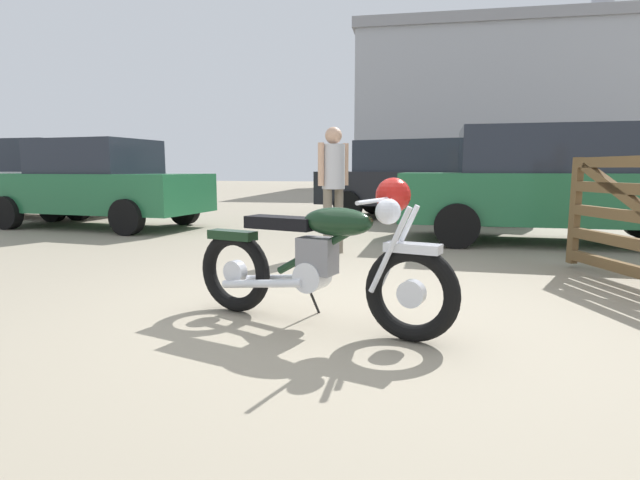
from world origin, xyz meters
name	(u,v)px	position (x,y,z in m)	size (l,w,h in m)	color
ground_plane	(314,314)	(0.00, 0.00, 0.00)	(80.00, 80.00, 0.00)	gray
vintage_motorcycle	(323,258)	(0.14, -0.23, 0.49)	(2.04, 0.73, 1.07)	black
bystander	(333,177)	(-0.51, 2.79, 1.02)	(0.34, 0.35, 1.66)	#706656
blue_hatchback_right	(431,177)	(0.52, 7.78, 0.94)	(4.94, 2.58, 1.74)	black
pale_sedan_back	(32,178)	(-8.49, 5.98, 0.92)	(3.90, 1.84, 1.78)	black
white_estate_far	(97,184)	(-5.62, 4.62, 0.84)	(4.29, 2.11, 1.67)	black
silver_sedan_mid	(567,181)	(2.67, 4.61, 0.94)	(4.75, 2.08, 1.74)	black
industrial_building	(514,115)	(4.21, 26.97, 4.14)	(17.89, 13.23, 15.69)	#9EA0A8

